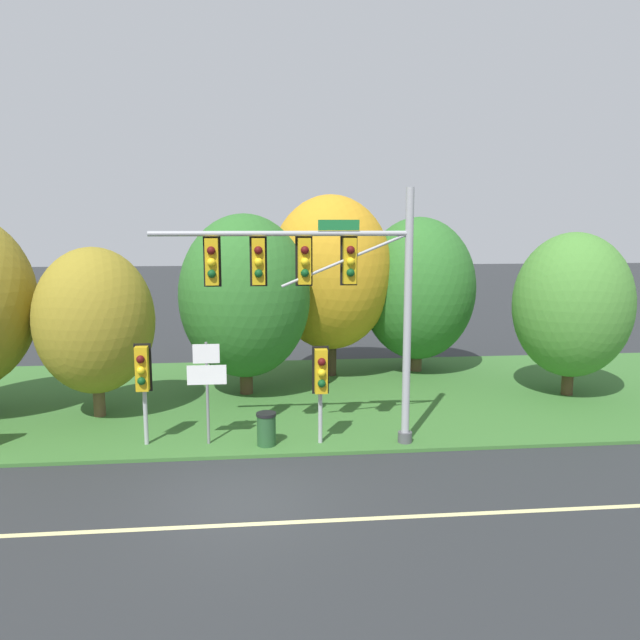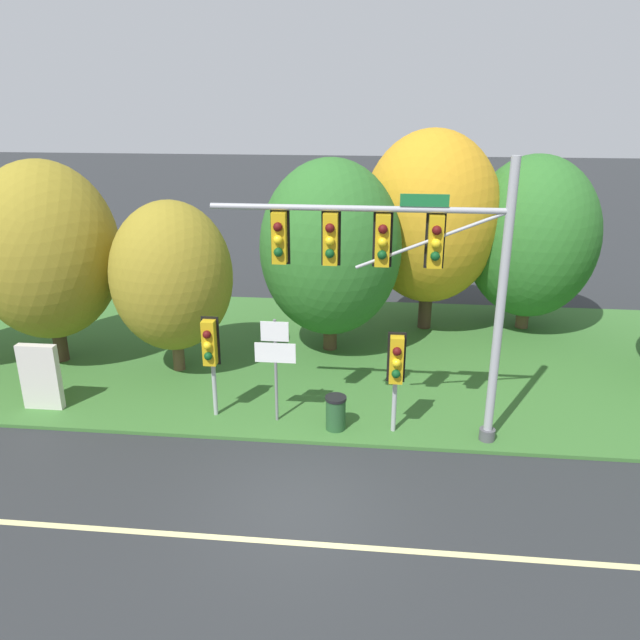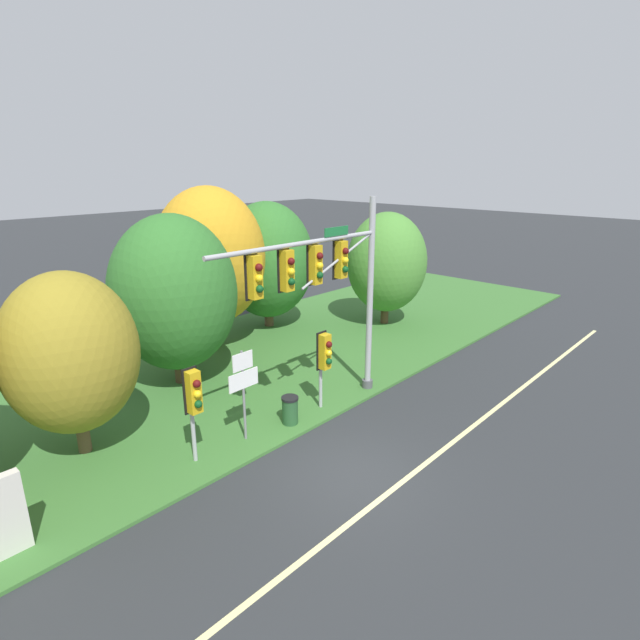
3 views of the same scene
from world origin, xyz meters
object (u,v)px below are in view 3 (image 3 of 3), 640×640
object	(u,v)px
tree_tall_centre	(210,257)
tree_right_far	(267,260)
pedestrian_signal_further_along	(324,355)
traffic_signal_mast	(327,279)
tree_furthest_back	(387,263)
trash_bin	(290,410)
tree_behind_signpost	(70,353)
tree_mid_verge	(174,293)
route_sign_post	(243,382)
pedestrian_signal_near_kerb	(194,397)

from	to	relation	value
tree_tall_centre	tree_right_far	distance (m)	3.76
pedestrian_signal_further_along	traffic_signal_mast	bearing A→B (deg)	-32.92
tree_tall_centre	traffic_signal_mast	bearing A→B (deg)	-98.05
tree_furthest_back	trash_bin	size ratio (longest dim) A/B	6.26
tree_furthest_back	tree_behind_signpost	bearing A→B (deg)	-176.76
tree_behind_signpost	tree_mid_verge	xyz separation A→B (m)	(4.65, 2.23, 0.46)
tree_right_far	route_sign_post	bearing A→B (deg)	-134.96
route_sign_post	tree_tall_centre	bearing A→B (deg)	60.40
traffic_signal_mast	tree_behind_signpost	world-z (taller)	traffic_signal_mast
traffic_signal_mast	trash_bin	xyz separation A→B (m)	(-1.58, 0.16, -4.11)
tree_mid_verge	trash_bin	distance (m)	6.30
traffic_signal_mast	tree_behind_signpost	xyz separation A→B (m)	(-6.86, 3.39, -1.50)
traffic_signal_mast	pedestrian_signal_further_along	xyz separation A→B (m)	(-0.06, 0.04, -2.62)
tree_behind_signpost	tree_mid_verge	size ratio (longest dim) A/B	0.84
tree_mid_verge	route_sign_post	bearing A→B (deg)	-100.68
pedestrian_signal_further_along	route_sign_post	xyz separation A→B (m)	(-3.13, 0.40, -0.05)
pedestrian_signal_near_kerb	tree_tall_centre	world-z (taller)	tree_tall_centre
traffic_signal_mast	tree_mid_verge	size ratio (longest dim) A/B	1.09
pedestrian_signal_further_along	tree_right_far	size ratio (longest dim) A/B	0.44
trash_bin	pedestrian_signal_further_along	bearing A→B (deg)	-4.46
pedestrian_signal_further_along	tree_behind_signpost	world-z (taller)	tree_behind_signpost
tree_behind_signpost	route_sign_post	bearing A→B (deg)	-38.76
pedestrian_signal_near_kerb	tree_right_far	distance (m)	12.69
pedestrian_signal_near_kerb	tree_tall_centre	xyz separation A→B (m)	(6.06, 7.65, 2.11)
pedestrian_signal_further_along	tree_furthest_back	size ratio (longest dim) A/B	0.48
tree_behind_signpost	tree_tall_centre	xyz separation A→B (m)	(8.00, 4.68, 1.08)
pedestrian_signal_near_kerb	tree_mid_verge	distance (m)	6.05
route_sign_post	trash_bin	xyz separation A→B (m)	(1.62, -0.28, -1.45)
tree_tall_centre	pedestrian_signal_further_along	bearing A→B (deg)	-98.54
pedestrian_signal_further_along	tree_mid_verge	size ratio (longest dim) A/B	0.43
tree_right_far	tree_furthest_back	distance (m)	6.12
tree_tall_centre	tree_right_far	size ratio (longest dim) A/B	1.13
route_sign_post	tree_right_far	size ratio (longest dim) A/B	0.45
pedestrian_signal_near_kerb	tree_mid_verge	world-z (taller)	tree_mid_verge
pedestrian_signal_further_along	trash_bin	distance (m)	2.13
pedestrian_signal_further_along	route_sign_post	distance (m)	3.15
traffic_signal_mast	tree_furthest_back	world-z (taller)	traffic_signal_mast
tree_tall_centre	tree_behind_signpost	bearing A→B (deg)	-149.70
tree_furthest_back	trash_bin	distance (m)	11.97
tree_mid_verge	trash_bin	bearing A→B (deg)	-83.32
traffic_signal_mast	tree_furthest_back	bearing A→B (deg)	24.81
tree_behind_signpost	tree_mid_verge	bearing A→B (deg)	25.62
traffic_signal_mast	route_sign_post	distance (m)	4.18
trash_bin	tree_behind_signpost	bearing A→B (deg)	148.59
traffic_signal_mast	tree_mid_verge	world-z (taller)	traffic_signal_mast
traffic_signal_mast	pedestrian_signal_near_kerb	world-z (taller)	traffic_signal_mast
tree_mid_verge	traffic_signal_mast	bearing A→B (deg)	-68.48
tree_behind_signpost	tree_tall_centre	bearing A→B (deg)	30.30
pedestrian_signal_further_along	tree_mid_verge	bearing A→B (deg)	111.09
trash_bin	traffic_signal_mast	bearing A→B (deg)	-5.76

